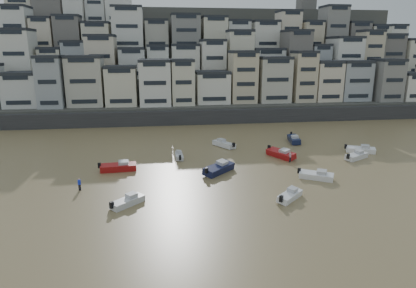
{
  "coord_description": "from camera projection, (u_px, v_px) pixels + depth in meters",
  "views": [
    {
      "loc": [
        -3.24,
        -25.2,
        18.73
      ],
      "look_at": [
        4.36,
        30.0,
        4.0
      ],
      "focal_mm": 32.0,
      "sensor_mm": 36.0,
      "label": 1
    }
  ],
  "objects": [
    {
      "name": "boat_a",
      "position": [
        290.0,
        195.0,
        46.58
      ],
      "size": [
        4.65,
        4.52,
        1.33
      ],
      "primitive_type": null,
      "rotation": [
        0.0,
        0.0,
        0.76
      ],
      "color": "white",
      "rests_on": "ground"
    },
    {
      "name": "boat_k",
      "position": [
        118.0,
        166.0,
        57.3
      ],
      "size": [
        6.08,
        2.32,
        1.63
      ],
      "primitive_type": null,
      "rotation": [
        0.0,
        0.0,
        0.06
      ],
      "color": "maroon",
      "rests_on": "ground"
    },
    {
      "name": "person_pink",
      "position": [
        290.0,
        157.0,
        61.72
      ],
      "size": [
        0.44,
        0.44,
        1.74
      ],
      "primitive_type": null,
      "color": "#BD8597",
      "rests_on": "ground"
    },
    {
      "name": "boat_c",
      "position": [
        219.0,
        167.0,
        56.42
      ],
      "size": [
        6.05,
        5.97,
        1.75
      ],
      "primitive_type": null,
      "rotation": [
        0.0,
        0.0,
        0.77
      ],
      "color": "#12173A",
      "rests_on": "ground"
    },
    {
      "name": "boat_b",
      "position": [
        316.0,
        175.0,
        53.69
      ],
      "size": [
        5.39,
        4.18,
        1.43
      ],
      "primitive_type": null,
      "rotation": [
        0.0,
        0.0,
        -0.54
      ],
      "color": "white",
      "rests_on": "ground"
    },
    {
      "name": "boat_d",
      "position": [
        357.0,
        155.0,
        63.36
      ],
      "size": [
        5.51,
        4.13,
        1.45
      ],
      "primitive_type": null,
      "rotation": [
        0.0,
        0.0,
        0.51
      ],
      "color": "silver",
      "rests_on": "ground"
    },
    {
      "name": "boat_j",
      "position": [
        127.0,
        200.0,
        44.9
      ],
      "size": [
        4.64,
        4.51,
        1.33
      ],
      "primitive_type": null,
      "rotation": [
        0.0,
        0.0,
        0.76
      ],
      "color": "silver",
      "rests_on": "ground"
    },
    {
      "name": "boat_g",
      "position": [
        361.0,
        149.0,
        67.21
      ],
      "size": [
        5.72,
        3.85,
        1.49
      ],
      "primitive_type": null,
      "rotation": [
        0.0,
        0.0,
        -0.42
      ],
      "color": "white",
      "rests_on": "ground"
    },
    {
      "name": "boat_f",
      "position": [
        179.0,
        155.0,
        63.7
      ],
      "size": [
        1.47,
        4.25,
        1.15
      ],
      "primitive_type": null,
      "rotation": [
        0.0,
        0.0,
        1.59
      ],
      "color": "silver",
      "rests_on": "ground"
    },
    {
      "name": "hillside",
      "position": [
        208.0,
        63.0,
        128.38
      ],
      "size": [
        141.04,
        66.0,
        50.0
      ],
      "color": "#4C4C47",
      "rests_on": "ground"
    },
    {
      "name": "boat_h",
      "position": [
        224.0,
        143.0,
        71.02
      ],
      "size": [
        4.53,
        5.71,
        1.53
      ],
      "primitive_type": null,
      "rotation": [
        0.0,
        0.0,
        2.13
      ],
      "color": "silver",
      "rests_on": "ground"
    },
    {
      "name": "boat_i",
      "position": [
        294.0,
        138.0,
        74.5
      ],
      "size": [
        2.94,
        6.29,
        1.65
      ],
      "primitive_type": null,
      "rotation": [
        0.0,
        0.0,
        -1.74
      ],
      "color": "#121B3B",
      "rests_on": "ground"
    },
    {
      "name": "harbor_wall",
      "position": [
        211.0,
        116.0,
        92.48
      ],
      "size": [
        140.0,
        3.0,
        3.5
      ],
      "primitive_type": "cube",
      "color": "#38383A",
      "rests_on": "ground"
    },
    {
      "name": "boat_e",
      "position": [
        281.0,
        153.0,
        64.26
      ],
      "size": [
        4.6,
        6.35,
        1.67
      ],
      "primitive_type": null,
      "rotation": [
        0.0,
        0.0,
        -1.09
      ],
      "color": "#9F1315",
      "rests_on": "ground"
    },
    {
      "name": "person_blue",
      "position": [
        79.0,
        184.0,
        49.55
      ],
      "size": [
        0.44,
        0.44,
        1.74
      ],
      "primitive_type": null,
      "color": "#1B31CE",
      "rests_on": "ground"
    }
  ]
}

